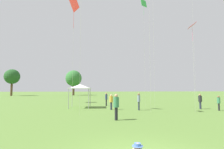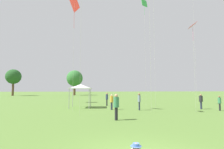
{
  "view_description": "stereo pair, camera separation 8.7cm",
  "coord_description": "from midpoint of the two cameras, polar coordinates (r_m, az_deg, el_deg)",
  "views": [
    {
      "loc": [
        -1.6,
        -5.34,
        2.2
      ],
      "look_at": [
        -0.04,
        6.84,
        3.23
      ],
      "focal_mm": 28.0,
      "sensor_mm": 36.0,
      "label": 1
    },
    {
      "loc": [
        -1.52,
        -5.35,
        2.2
      ],
      "look_at": [
        -0.04,
        6.84,
        3.23
      ],
      "focal_mm": 28.0,
      "sensor_mm": 36.0,
      "label": 2
    }
  ],
  "objects": [
    {
      "name": "person_standing_3",
      "position": [
        18.88,
        -0.4,
        -8.53
      ],
      "size": [
        0.5,
        0.5,
        1.63
      ],
      "rotation": [
        0.0,
        0.0,
        5.73
      ],
      "color": "#282D42",
      "rests_on": "ground"
    },
    {
      "name": "person_standing_2",
      "position": [
        23.22,
        -1.99,
        -7.67
      ],
      "size": [
        0.34,
        0.34,
        1.7
      ],
      "rotation": [
        0.0,
        0.0,
        0.08
      ],
      "color": "black",
      "rests_on": "ground"
    },
    {
      "name": "kite_7",
      "position": [
        26.85,
        10.23,
        20.97
      ],
      "size": [
        1.04,
        0.73,
        14.87
      ],
      "rotation": [
        0.0,
        0.0,
        6.02
      ],
      "color": "green",
      "rests_on": "ground"
    },
    {
      "name": "person_standing_0",
      "position": [
        21.13,
        31.38,
        -7.58
      ],
      "size": [
        0.42,
        0.42,
        1.52
      ],
      "rotation": [
        0.0,
        0.0,
        3.78
      ],
      "color": "black",
      "rests_on": "ground"
    },
    {
      "name": "person_standing_5",
      "position": [
        12.63,
        1.18,
        -9.77
      ],
      "size": [
        0.44,
        0.44,
        1.85
      ],
      "rotation": [
        0.0,
        0.0,
        3.03
      ],
      "color": "black",
      "rests_on": "ground"
    },
    {
      "name": "person_standing_4",
      "position": [
        18.64,
        8.6,
        -8.17
      ],
      "size": [
        0.42,
        0.42,
        1.77
      ],
      "rotation": [
        0.0,
        0.0,
        0.83
      ],
      "color": "#282D42",
      "rests_on": "ground"
    },
    {
      "name": "kite_4",
      "position": [
        20.04,
        -12.46,
        21.25
      ],
      "size": [
        1.22,
        1.58,
        11.83
      ],
      "rotation": [
        0.0,
        0.0,
        1.26
      ],
      "color": "red",
      "rests_on": "ground"
    },
    {
      "name": "distant_tree_1",
      "position": [
        66.68,
        -29.87,
        -0.64
      ],
      "size": [
        4.89,
        4.89,
        8.79
      ],
      "color": "brown",
      "rests_on": "ground"
    },
    {
      "name": "distant_tree_0",
      "position": [
        64.13,
        -12.46,
        -1.26
      ],
      "size": [
        5.73,
        5.73,
        8.93
      ],
      "color": "brown",
      "rests_on": "ground"
    },
    {
      "name": "person_standing_1",
      "position": [
        21.8,
        26.73,
        -7.48
      ],
      "size": [
        0.49,
        0.49,
        1.66
      ],
      "rotation": [
        0.0,
        0.0,
        4.34
      ],
      "color": "#282D42",
      "rests_on": "ground"
    },
    {
      "name": "canopy_tent",
      "position": [
        21.11,
        -10.49,
        -3.91
      ],
      "size": [
        2.67,
        2.67,
        2.78
      ],
      "rotation": [
        0.0,
        0.0,
        -0.08
      ],
      "color": "white",
      "rests_on": "ground"
    },
    {
      "name": "kite_0",
      "position": [
        19.35,
        24.58,
        13.48
      ],
      "size": [
        0.89,
        0.98,
        8.69
      ],
      "rotation": [
        0.0,
        0.0,
        3.64
      ],
      "color": "pink",
      "rests_on": "ground"
    }
  ]
}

